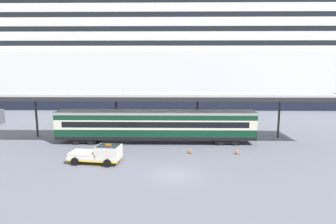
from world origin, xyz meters
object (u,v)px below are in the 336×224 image
object	(u,v)px
train_carriage	(156,125)
service_truck	(100,154)
cruise_ship	(190,49)
traffic_cone_mid	(190,150)
traffic_cone_near	(237,151)

from	to	relation	value
train_carriage	service_truck	size ratio (longest dim) A/B	4.59
cruise_ship	traffic_cone_mid	xyz separation A→B (m)	(-2.53, -43.98, -13.62)
train_carriage	traffic_cone_near	world-z (taller)	train_carriage
train_carriage	traffic_cone_near	xyz separation A→B (m)	(9.32, -4.62, -1.99)
traffic_cone_mid	traffic_cone_near	bearing A→B (deg)	-2.21
cruise_ship	service_truck	size ratio (longest dim) A/B	31.88
service_truck	traffic_cone_mid	world-z (taller)	service_truck
train_carriage	traffic_cone_mid	distance (m)	6.34
service_truck	traffic_cone_mid	xyz separation A→B (m)	(9.28, 3.41, -0.60)
service_truck	traffic_cone_mid	distance (m)	9.90
traffic_cone_near	train_carriage	bearing A→B (deg)	153.62
cruise_ship	train_carriage	bearing A→B (deg)	-99.53
cruise_ship	traffic_cone_near	size ratio (longest dim) A/B	258.22
cruise_ship	traffic_cone_near	xyz separation A→B (m)	(2.68, -44.18, -13.68)
traffic_cone_near	traffic_cone_mid	bearing A→B (deg)	177.79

